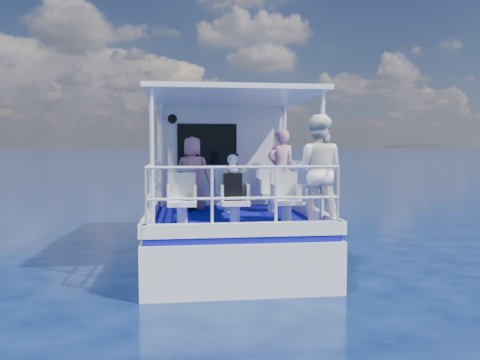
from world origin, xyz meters
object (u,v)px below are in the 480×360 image
at_px(panda, 232,164).
at_px(passenger_port_fwd, 193,173).
at_px(passenger_stbd_aft, 317,171).
at_px(backpack_center, 233,187).

bearing_deg(panda, passenger_port_fwd, 109.66).
relative_size(passenger_stbd_aft, panda, 5.28).
bearing_deg(passenger_stbd_aft, passenger_port_fwd, -31.12).
distance_m(passenger_stbd_aft, panda, 1.45).
height_order(passenger_port_fwd, backpack_center, passenger_port_fwd).
height_order(passenger_port_fwd, panda, passenger_port_fwd).
bearing_deg(panda, backpack_center, 0.11).
relative_size(passenger_stbd_aft, backpack_center, 3.93).
bearing_deg(passenger_port_fwd, passenger_stbd_aft, 141.88).
bearing_deg(passenger_port_fwd, backpack_center, 123.16).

